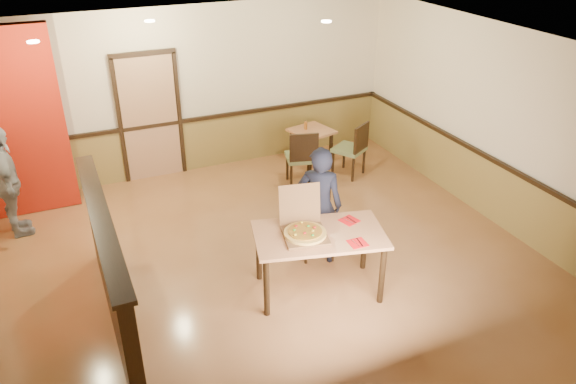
{
  "coord_description": "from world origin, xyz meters",
  "views": [
    {
      "loc": [
        -2.22,
        -5.47,
        4.28
      ],
      "look_at": [
        0.17,
        0.0,
        1.14
      ],
      "focal_mm": 35.0,
      "sensor_mm": 36.0,
      "label": 1
    }
  ],
  "objects_px": {
    "diner_chair": "(316,222)",
    "side_chair_left": "(302,156)",
    "passerby": "(7,183)",
    "condiment": "(306,125)",
    "pizza_box": "(304,230)",
    "side_table": "(311,139)",
    "main_table": "(319,241)",
    "diner": "(319,205)",
    "side_chair_right": "(353,147)"
  },
  "relations": [
    {
      "from": "main_table",
      "to": "diner_chair",
      "type": "bearing_deg",
      "value": 79.5
    },
    {
      "from": "diner",
      "to": "passerby",
      "type": "distance_m",
      "value": 4.3
    },
    {
      "from": "side_chair_right",
      "to": "side_table",
      "type": "relative_size",
      "value": 1.23
    },
    {
      "from": "side_chair_right",
      "to": "passerby",
      "type": "xyz_separation_m",
      "value": [
        -5.3,
        0.26,
        0.29
      ]
    },
    {
      "from": "diner_chair",
      "to": "side_table",
      "type": "relative_size",
      "value": 1.11
    },
    {
      "from": "side_chair_right",
      "to": "side_table",
      "type": "height_order",
      "value": "side_chair_right"
    },
    {
      "from": "diner_chair",
      "to": "pizza_box",
      "type": "height_order",
      "value": "pizza_box"
    },
    {
      "from": "main_table",
      "to": "diner",
      "type": "xyz_separation_m",
      "value": [
        0.31,
        0.62,
        0.1
      ]
    },
    {
      "from": "diner",
      "to": "pizza_box",
      "type": "height_order",
      "value": "diner"
    },
    {
      "from": "diner_chair",
      "to": "condiment",
      "type": "height_order",
      "value": "diner_chair"
    },
    {
      "from": "condiment",
      "to": "diner",
      "type": "bearing_deg",
      "value": -111.84
    },
    {
      "from": "diner",
      "to": "side_table",
      "type": "bearing_deg",
      "value": -80.64
    },
    {
      "from": "main_table",
      "to": "condiment",
      "type": "xyz_separation_m",
      "value": [
        1.39,
        3.32,
        0.07
      ]
    },
    {
      "from": "side_chair_left",
      "to": "side_chair_right",
      "type": "bearing_deg",
      "value": -164.88
    },
    {
      "from": "side_table",
      "to": "condiment",
      "type": "bearing_deg",
      "value": 137.24
    },
    {
      "from": "main_table",
      "to": "condiment",
      "type": "relative_size",
      "value": 12.11
    },
    {
      "from": "side_chair_left",
      "to": "passerby",
      "type": "bearing_deg",
      "value": 10.97
    },
    {
      "from": "passerby",
      "to": "condiment",
      "type": "bearing_deg",
      "value": -93.69
    },
    {
      "from": "side_table",
      "to": "condiment",
      "type": "relative_size",
      "value": 5.64
    },
    {
      "from": "main_table",
      "to": "side_chair_right",
      "type": "bearing_deg",
      "value": 67.24
    },
    {
      "from": "diner",
      "to": "condiment",
      "type": "bearing_deg",
      "value": -78.61
    },
    {
      "from": "condiment",
      "to": "side_table",
      "type": "bearing_deg",
      "value": -42.76
    },
    {
      "from": "main_table",
      "to": "condiment",
      "type": "height_order",
      "value": "condiment"
    },
    {
      "from": "pizza_box",
      "to": "side_chair_left",
      "type": "bearing_deg",
      "value": 77.24
    },
    {
      "from": "diner",
      "to": "diner_chair",
      "type": "bearing_deg",
      "value": -71.13
    },
    {
      "from": "side_chair_right",
      "to": "condiment",
      "type": "bearing_deg",
      "value": -82.4
    },
    {
      "from": "diner_chair",
      "to": "side_table",
      "type": "bearing_deg",
      "value": 80.64
    },
    {
      "from": "main_table",
      "to": "side_table",
      "type": "xyz_separation_m",
      "value": [
        1.47,
        3.25,
        -0.17
      ]
    },
    {
      "from": "main_table",
      "to": "diner_chair",
      "type": "distance_m",
      "value": 0.86
    },
    {
      "from": "side_chair_right",
      "to": "side_chair_left",
      "type": "bearing_deg",
      "value": -31.46
    },
    {
      "from": "pizza_box",
      "to": "side_table",
      "type": "bearing_deg",
      "value": 74.57
    },
    {
      "from": "condiment",
      "to": "diner_chair",
      "type": "bearing_deg",
      "value": -112.23
    },
    {
      "from": "diner",
      "to": "condiment",
      "type": "height_order",
      "value": "diner"
    },
    {
      "from": "main_table",
      "to": "pizza_box",
      "type": "relative_size",
      "value": 2.51
    },
    {
      "from": "side_chair_left",
      "to": "condiment",
      "type": "xyz_separation_m",
      "value": [
        0.39,
        0.7,
        0.23
      ]
    },
    {
      "from": "side_chair_right",
      "to": "passerby",
      "type": "bearing_deg",
      "value": -34.87
    },
    {
      "from": "side_table",
      "to": "passerby",
      "type": "relative_size",
      "value": 0.48
    },
    {
      "from": "side_table",
      "to": "pizza_box",
      "type": "bearing_deg",
      "value": -117.23
    },
    {
      "from": "side_chair_right",
      "to": "condiment",
      "type": "height_order",
      "value": "side_chair_right"
    },
    {
      "from": "side_chair_right",
      "to": "pizza_box",
      "type": "xyz_separation_m",
      "value": [
        -2.14,
        -2.59,
        0.35
      ]
    },
    {
      "from": "passerby",
      "to": "condiment",
      "type": "xyz_separation_m",
      "value": [
        4.73,
        0.43,
        -0.04
      ]
    },
    {
      "from": "diner",
      "to": "passerby",
      "type": "height_order",
      "value": "passerby"
    },
    {
      "from": "passerby",
      "to": "condiment",
      "type": "distance_m",
      "value": 4.75
    },
    {
      "from": "main_table",
      "to": "side_table",
      "type": "relative_size",
      "value": 2.15
    },
    {
      "from": "side_chair_left",
      "to": "side_table",
      "type": "height_order",
      "value": "side_chair_left"
    },
    {
      "from": "diner_chair",
      "to": "pizza_box",
      "type": "distance_m",
      "value": 0.97
    },
    {
      "from": "side_chair_left",
      "to": "diner",
      "type": "bearing_deg",
      "value": 85.38
    },
    {
      "from": "side_chair_left",
      "to": "diner",
      "type": "height_order",
      "value": "diner"
    },
    {
      "from": "diner_chair",
      "to": "side_chair_left",
      "type": "bearing_deg",
      "value": 85.57
    },
    {
      "from": "side_chair_right",
      "to": "diner",
      "type": "xyz_separation_m",
      "value": [
        -1.65,
        -2.02,
        0.28
      ]
    }
  ]
}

